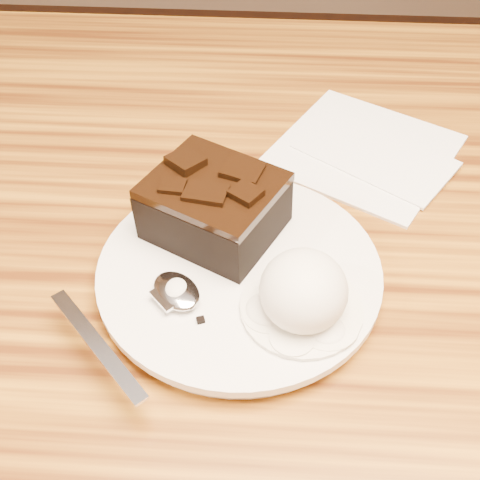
# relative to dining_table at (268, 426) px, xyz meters

# --- Properties ---
(dining_table) EXTENTS (1.20, 0.80, 0.75)m
(dining_table) POSITION_rel_dining_table_xyz_m (0.00, 0.00, 0.00)
(dining_table) COLOR #48220A
(dining_table) RESTS_ON floor
(plate) EXTENTS (0.23, 0.23, 0.02)m
(plate) POSITION_rel_dining_table_xyz_m (-0.03, -0.07, 0.38)
(plate) COLOR white
(plate) RESTS_ON dining_table
(brownie) EXTENTS (0.13, 0.12, 0.05)m
(brownie) POSITION_rel_dining_table_xyz_m (-0.06, -0.03, 0.42)
(brownie) COLOR black
(brownie) RESTS_ON plate
(ice_cream_scoop) EXTENTS (0.07, 0.07, 0.06)m
(ice_cream_scoop) POSITION_rel_dining_table_xyz_m (0.02, -0.11, 0.42)
(ice_cream_scoop) COLOR silver
(ice_cream_scoop) RESTS_ON plate
(melt_puddle) EXTENTS (0.09, 0.09, 0.00)m
(melt_puddle) POSITION_rel_dining_table_xyz_m (0.02, -0.11, 0.40)
(melt_puddle) COLOR white
(melt_puddle) RESTS_ON plate
(spoon) EXTENTS (0.14, 0.15, 0.01)m
(spoon) POSITION_rel_dining_table_xyz_m (-0.08, -0.11, 0.40)
(spoon) COLOR silver
(spoon) RESTS_ON plate
(napkin) EXTENTS (0.22, 0.22, 0.01)m
(napkin) POSITION_rel_dining_table_xyz_m (0.08, 0.11, 0.38)
(napkin) COLOR white
(napkin) RESTS_ON dining_table
(crumb_a) EXTENTS (0.01, 0.01, 0.00)m
(crumb_a) POSITION_rel_dining_table_xyz_m (-0.06, -0.13, 0.40)
(crumb_a) COLOR black
(crumb_a) RESTS_ON plate
(crumb_b) EXTENTS (0.01, 0.01, 0.00)m
(crumb_b) POSITION_rel_dining_table_xyz_m (0.02, -0.11, 0.40)
(crumb_b) COLOR black
(crumb_b) RESTS_ON plate
(crumb_c) EXTENTS (0.01, 0.01, 0.00)m
(crumb_c) POSITION_rel_dining_table_xyz_m (-0.03, -0.05, 0.40)
(crumb_c) COLOR black
(crumb_c) RESTS_ON plate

